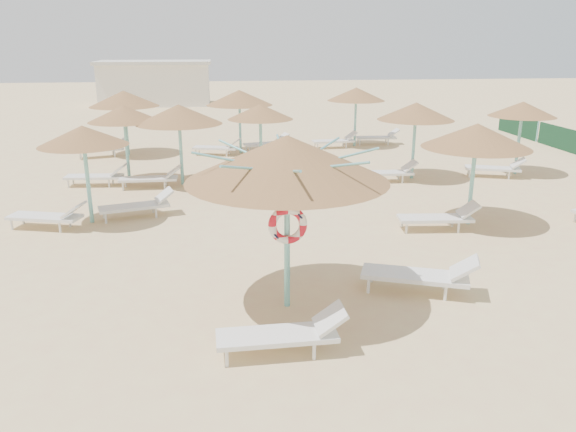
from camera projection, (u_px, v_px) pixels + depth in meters
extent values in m
plane|color=#D4BE81|center=(298.00, 306.00, 10.49)|extent=(120.00, 120.00, 0.00)
cylinder|color=#6DBCBC|center=(287.00, 238.00, 10.12)|extent=(0.11, 0.11, 2.69)
cone|color=#93613B|center=(287.00, 158.00, 9.68)|extent=(3.58, 3.58, 0.81)
cylinder|color=#6DBCBC|center=(287.00, 174.00, 9.76)|extent=(0.20, 0.20, 0.12)
cylinder|color=#6DBCBC|center=(334.00, 159.00, 9.79)|extent=(1.62, 0.04, 0.40)
cylinder|color=#6DBCBC|center=(315.00, 153.00, 10.31)|extent=(1.17, 1.17, 0.40)
cylinder|color=#6DBCBC|center=(282.00, 152.00, 10.47)|extent=(0.04, 1.62, 0.40)
cylinder|color=#6DBCBC|center=(251.00, 155.00, 10.18)|extent=(1.17, 1.17, 0.40)
cylinder|color=#6DBCBC|center=(239.00, 162.00, 9.60)|extent=(1.62, 0.04, 0.40)
cylinder|color=#6DBCBC|center=(256.00, 169.00, 9.07)|extent=(1.17, 1.17, 0.40)
cylinder|color=#6DBCBC|center=(293.00, 171.00, 8.91)|extent=(0.04, 1.62, 0.40)
cylinder|color=#6DBCBC|center=(326.00, 167.00, 9.21)|extent=(1.17, 1.17, 0.40)
torus|color=red|center=(288.00, 225.00, 9.94)|extent=(0.70, 0.15, 0.70)
cylinder|color=silver|center=(227.00, 358.00, 8.52)|extent=(0.06, 0.06, 0.28)
cylinder|color=silver|center=(225.00, 342.00, 8.99)|extent=(0.06, 0.06, 0.28)
cylinder|color=silver|center=(314.00, 351.00, 8.71)|extent=(0.06, 0.06, 0.28)
cylinder|color=silver|center=(308.00, 335.00, 9.18)|extent=(0.06, 0.06, 0.28)
cube|color=silver|center=(277.00, 336.00, 8.81)|extent=(1.92, 0.67, 0.08)
cube|color=silver|center=(330.00, 318.00, 8.86)|extent=(0.50, 0.61, 0.37)
cylinder|color=silver|center=(368.00, 286.00, 11.00)|extent=(0.06, 0.06, 0.30)
cylinder|color=silver|center=(371.00, 275.00, 11.50)|extent=(0.06, 0.06, 0.30)
cylinder|color=silver|center=(445.00, 293.00, 10.67)|extent=(0.06, 0.06, 0.30)
cylinder|color=silver|center=(445.00, 282.00, 11.17)|extent=(0.06, 0.06, 0.30)
cube|color=silver|center=(415.00, 275.00, 11.00)|extent=(2.16, 1.35, 0.09)
cube|color=silver|center=(465.00, 268.00, 10.71)|extent=(0.72, 0.79, 0.39)
cylinder|color=#6DBCBC|center=(88.00, 181.00, 14.97)|extent=(0.11, 0.11, 2.30)
cone|color=#93613B|center=(83.00, 136.00, 14.60)|extent=(2.32, 2.32, 0.52)
cylinder|color=#6DBCBC|center=(84.00, 144.00, 14.67)|extent=(0.20, 0.20, 0.12)
cylinder|color=silver|center=(12.00, 225.00, 14.64)|extent=(0.06, 0.06, 0.28)
cylinder|color=silver|center=(23.00, 219.00, 15.11)|extent=(0.06, 0.06, 0.28)
cylinder|color=silver|center=(60.00, 227.00, 14.45)|extent=(0.06, 0.06, 0.28)
cylinder|color=silver|center=(70.00, 222.00, 14.92)|extent=(0.06, 0.06, 0.28)
cube|color=silver|center=(45.00, 217.00, 14.71)|extent=(2.00, 1.11, 0.08)
cube|color=silver|center=(74.00, 210.00, 14.51)|extent=(0.63, 0.71, 0.36)
cylinder|color=silver|center=(106.00, 219.00, 15.17)|extent=(0.06, 0.06, 0.28)
cylinder|color=silver|center=(104.00, 213.00, 15.61)|extent=(0.06, 0.06, 0.28)
cylinder|color=silver|center=(156.00, 213.00, 15.66)|extent=(0.06, 0.06, 0.28)
cylinder|color=silver|center=(153.00, 208.00, 16.10)|extent=(0.06, 0.06, 0.28)
cube|color=silver|center=(134.00, 207.00, 15.63)|extent=(2.00, 1.11, 0.08)
cube|color=silver|center=(164.00, 195.00, 15.87)|extent=(0.63, 0.71, 0.36)
cylinder|color=#6DBCBC|center=(127.00, 150.00, 19.29)|extent=(0.11, 0.11, 2.30)
cone|color=#93613B|center=(124.00, 113.00, 18.92)|extent=(2.41, 2.41, 0.54)
cylinder|color=#6DBCBC|center=(124.00, 120.00, 18.99)|extent=(0.20, 0.20, 0.12)
cylinder|color=silver|center=(68.00, 184.00, 18.81)|extent=(0.06, 0.06, 0.28)
cylinder|color=silver|center=(73.00, 180.00, 19.29)|extent=(0.06, 0.06, 0.28)
cylinder|color=silver|center=(109.00, 183.00, 18.87)|extent=(0.06, 0.06, 0.28)
cylinder|color=silver|center=(113.00, 180.00, 19.34)|extent=(0.06, 0.06, 0.28)
cube|color=silver|center=(94.00, 177.00, 19.03)|extent=(1.94, 0.77, 0.08)
cube|color=silver|center=(119.00, 170.00, 18.99)|extent=(0.53, 0.64, 0.36)
cylinder|color=#6DBCBC|center=(126.00, 128.00, 23.94)|extent=(0.11, 0.11, 2.30)
cone|color=#93613B|center=(124.00, 98.00, 23.57)|extent=(2.90, 2.90, 0.65)
cylinder|color=#6DBCBC|center=(124.00, 104.00, 23.64)|extent=(0.20, 0.20, 0.12)
cylinder|color=silver|center=(81.00, 157.00, 23.21)|extent=(0.06, 0.06, 0.28)
cylinder|color=silver|center=(80.00, 154.00, 23.64)|extent=(0.06, 0.06, 0.28)
cylinder|color=silver|center=(115.00, 154.00, 23.74)|extent=(0.06, 0.06, 0.28)
cylinder|color=silver|center=(113.00, 152.00, 24.17)|extent=(0.06, 0.06, 0.28)
cube|color=silver|center=(100.00, 150.00, 23.69)|extent=(2.00, 1.16, 0.08)
cube|color=silver|center=(120.00, 143.00, 23.95)|extent=(0.64, 0.72, 0.36)
cylinder|color=#6DBCBC|center=(261.00, 147.00, 19.79)|extent=(0.11, 0.11, 2.30)
cone|color=#93613B|center=(260.00, 112.00, 19.42)|extent=(2.29, 2.29, 0.52)
cylinder|color=#6DBCBC|center=(260.00, 118.00, 19.49)|extent=(0.20, 0.20, 0.12)
cylinder|color=silver|center=(209.00, 181.00, 19.13)|extent=(0.06, 0.06, 0.28)
cylinder|color=silver|center=(207.00, 178.00, 19.58)|extent=(0.06, 0.06, 0.28)
cylinder|color=silver|center=(248.00, 179.00, 19.52)|extent=(0.06, 0.06, 0.28)
cylinder|color=silver|center=(244.00, 175.00, 19.98)|extent=(0.06, 0.06, 0.28)
cube|color=silver|center=(231.00, 173.00, 19.53)|extent=(1.98, 0.97, 0.08)
cube|color=silver|center=(254.00, 165.00, 19.71)|extent=(0.59, 0.68, 0.36)
cylinder|color=silver|center=(268.00, 173.00, 20.32)|extent=(0.06, 0.06, 0.28)
cylinder|color=silver|center=(270.00, 170.00, 20.80)|extent=(0.06, 0.06, 0.28)
cylinder|color=silver|center=(305.00, 174.00, 20.23)|extent=(0.06, 0.06, 0.28)
cylinder|color=silver|center=(306.00, 171.00, 20.71)|extent=(0.06, 0.06, 0.28)
cube|color=silver|center=(291.00, 167.00, 20.45)|extent=(1.98, 0.97, 0.08)
cube|color=silver|center=(314.00, 161.00, 20.32)|extent=(0.59, 0.68, 0.36)
cylinder|color=#6DBCBC|center=(240.00, 127.00, 24.36)|extent=(0.11, 0.11, 2.30)
cone|color=#93613B|center=(239.00, 97.00, 23.99)|extent=(2.85, 2.85, 0.64)
cylinder|color=#6DBCBC|center=(239.00, 103.00, 24.06)|extent=(0.20, 0.20, 0.12)
cylinder|color=silver|center=(196.00, 153.00, 24.03)|extent=(0.06, 0.06, 0.28)
cylinder|color=silver|center=(199.00, 150.00, 24.50)|extent=(0.06, 0.06, 0.28)
cylinder|color=silver|center=(227.00, 153.00, 23.85)|extent=(0.06, 0.06, 0.28)
cylinder|color=silver|center=(229.00, 151.00, 24.33)|extent=(0.06, 0.06, 0.28)
cube|color=silver|center=(215.00, 148.00, 24.11)|extent=(2.00, 1.08, 0.08)
cube|color=silver|center=(234.00, 143.00, 23.93)|extent=(0.62, 0.70, 0.36)
cylinder|color=silver|center=(250.00, 150.00, 24.58)|extent=(0.06, 0.06, 0.28)
cylinder|color=silver|center=(246.00, 148.00, 25.02)|extent=(0.06, 0.06, 0.28)
cylinder|color=silver|center=(278.00, 148.00, 25.05)|extent=(0.06, 0.06, 0.28)
cylinder|color=silver|center=(275.00, 146.00, 25.49)|extent=(0.06, 0.06, 0.28)
cube|color=silver|center=(265.00, 144.00, 25.02)|extent=(2.00, 1.08, 0.08)
cube|color=silver|center=(283.00, 137.00, 25.25)|extent=(0.62, 0.70, 0.36)
cylinder|color=#6DBCBC|center=(472.00, 182.00, 14.85)|extent=(0.11, 0.11, 2.30)
cone|color=#93613B|center=(477.00, 136.00, 14.48)|extent=(2.81, 2.81, 0.63)
cylinder|color=#6DBCBC|center=(476.00, 145.00, 14.55)|extent=(0.20, 0.20, 0.12)
cylinder|color=silver|center=(406.00, 228.00, 14.38)|extent=(0.06, 0.06, 0.28)
cylinder|color=silver|center=(402.00, 222.00, 14.86)|extent=(0.06, 0.06, 0.28)
cylinder|color=silver|center=(458.00, 228.00, 14.43)|extent=(0.06, 0.06, 0.28)
cylinder|color=silver|center=(452.00, 222.00, 14.90)|extent=(0.06, 0.06, 0.28)
cube|color=silver|center=(435.00, 218.00, 14.59)|extent=(1.95, 0.79, 0.08)
cube|color=silver|center=(468.00, 209.00, 14.55)|extent=(0.54, 0.64, 0.36)
cylinder|color=#6DBCBC|center=(414.00, 147.00, 19.83)|extent=(0.11, 0.11, 2.30)
cone|color=#93613B|center=(416.00, 111.00, 19.46)|extent=(2.67, 2.67, 0.60)
cylinder|color=#6DBCBC|center=(415.00, 118.00, 19.53)|extent=(0.20, 0.20, 0.12)
cylinder|color=silver|center=(364.00, 180.00, 19.33)|extent=(0.06, 0.06, 0.28)
cylinder|color=silver|center=(361.00, 177.00, 19.81)|extent=(0.06, 0.06, 0.28)
cylinder|color=silver|center=(402.00, 179.00, 19.43)|extent=(0.06, 0.06, 0.28)
cylinder|color=silver|center=(399.00, 176.00, 19.91)|extent=(0.06, 0.06, 0.28)
cube|color=silver|center=(385.00, 173.00, 19.57)|extent=(1.93, 0.70, 0.08)
cube|color=silver|center=(410.00, 166.00, 19.56)|extent=(0.51, 0.62, 0.36)
cylinder|color=#6DBCBC|center=(355.00, 121.00, 25.96)|extent=(0.11, 0.11, 2.30)
cone|color=#93613B|center=(356.00, 94.00, 25.59)|extent=(2.63, 2.63, 0.59)
cylinder|color=#6DBCBC|center=(356.00, 99.00, 25.66)|extent=(0.20, 0.20, 0.12)
cylinder|color=silver|center=(317.00, 146.00, 25.38)|extent=(0.06, 0.06, 0.28)
cylinder|color=silver|center=(315.00, 145.00, 25.85)|extent=(0.06, 0.06, 0.28)
cylinder|color=silver|center=(346.00, 145.00, 25.62)|extent=(0.06, 0.06, 0.28)
cylinder|color=silver|center=(343.00, 144.00, 26.09)|extent=(0.06, 0.06, 0.28)
cube|color=silver|center=(333.00, 141.00, 25.71)|extent=(1.94, 0.74, 0.08)
cube|color=silver|center=(351.00, 135.00, 25.79)|extent=(0.52, 0.63, 0.36)
cylinder|color=silver|center=(360.00, 142.00, 26.40)|extent=(0.06, 0.06, 0.28)
cylinder|color=silver|center=(358.00, 141.00, 26.87)|extent=(0.06, 0.06, 0.28)
cylinder|color=silver|center=(388.00, 142.00, 26.47)|extent=(0.06, 0.06, 0.28)
cylinder|color=silver|center=(386.00, 140.00, 26.95)|extent=(0.06, 0.06, 0.28)
cube|color=silver|center=(376.00, 138.00, 26.63)|extent=(1.94, 0.74, 0.08)
cube|color=silver|center=(394.00, 132.00, 26.60)|extent=(0.52, 0.63, 0.36)
cylinder|color=silver|center=(575.00, 217.00, 15.30)|extent=(0.06, 0.06, 0.28)
cylinder|color=#6DBCBC|center=(518.00, 143.00, 20.52)|extent=(0.11, 0.11, 2.30)
cone|color=#93613B|center=(523.00, 109.00, 20.15)|extent=(2.37, 2.37, 0.53)
cylinder|color=#6DBCBC|center=(522.00, 115.00, 20.22)|extent=(0.20, 0.20, 0.12)
cylinder|color=silver|center=(470.00, 174.00, 20.25)|extent=(0.06, 0.06, 0.28)
cylinder|color=silver|center=(468.00, 171.00, 20.72)|extent=(0.06, 0.06, 0.28)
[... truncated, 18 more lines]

